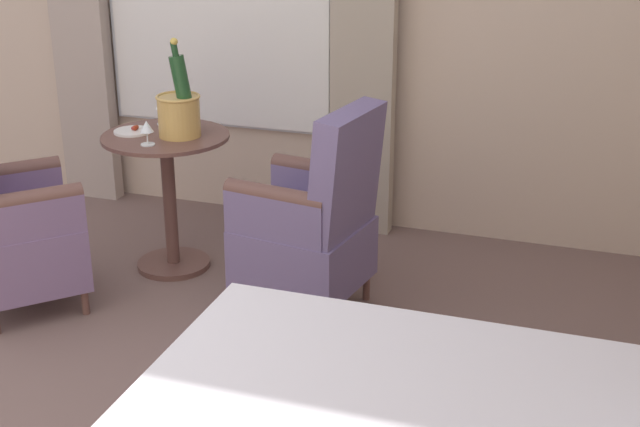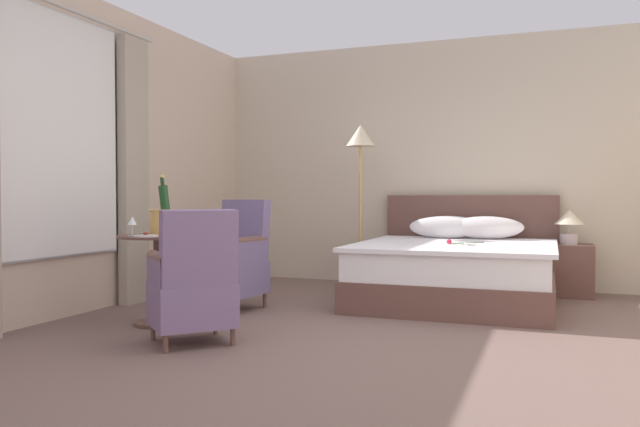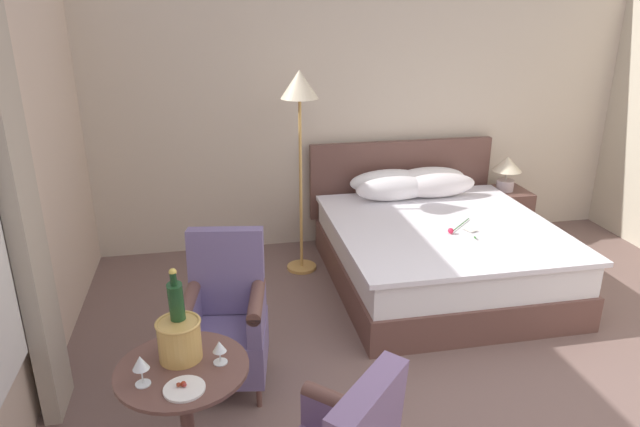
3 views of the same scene
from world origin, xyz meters
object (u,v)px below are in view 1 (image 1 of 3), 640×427
side_table_round (169,187)px  wine_glass_near_edge (147,128)px  wine_glass_near_bucket (162,104)px  armchair_by_window (312,225)px  armchair_facing_bed (13,226)px  champagne_bucket (179,109)px  snack_plate (133,131)px

side_table_round → wine_glass_near_edge: size_ratio=5.99×
wine_glass_near_bucket → side_table_round: bearing=31.0°
wine_glass_near_bucket → armchair_by_window: 1.13m
side_table_round → wine_glass_near_bucket: 0.44m
armchair_facing_bed → champagne_bucket: bearing=138.4°
wine_glass_near_bucket → snack_plate: 0.23m
wine_glass_near_bucket → armchair_facing_bed: bearing=-25.4°
snack_plate → armchair_by_window: armchair_by_window is taller
wine_glass_near_bucket → armchair_facing_bed: size_ratio=0.16×
wine_glass_near_bucket → wine_glass_near_edge: size_ratio=1.25×
wine_glass_near_bucket → snack_plate: bearing=-21.3°
side_table_round → snack_plate: snack_plate is taller
armchair_by_window → armchair_facing_bed: bearing=-73.2°
wine_glass_near_edge → snack_plate: 0.26m
wine_glass_near_edge → snack_plate: (-0.17, -0.18, -0.08)m
armchair_facing_bed → snack_plate: bearing=153.5°
wine_glass_near_bucket → armchair_by_window: bearing=67.4°
wine_glass_near_bucket → armchair_facing_bed: 1.00m
wine_glass_near_edge → armchair_facing_bed: armchair_facing_bed is taller
champagne_bucket → wine_glass_near_bucket: 0.26m
side_table_round → champagne_bucket: (-0.01, 0.09, 0.42)m
champagne_bucket → armchair_facing_bed: champagne_bucket is taller
wine_glass_near_edge → wine_glass_near_bucket: bearing=-163.5°
side_table_round → snack_plate: 0.34m
armchair_by_window → wine_glass_near_bucket: bearing=-112.6°
champagne_bucket → snack_plate: 0.30m
side_table_round → wine_glass_near_bucket: (-0.17, -0.10, 0.39)m
side_table_round → snack_plate: size_ratio=3.82×
champagne_bucket → snack_plate: (0.02, -0.26, -0.13)m
wine_glass_near_edge → armchair_facing_bed: (0.46, -0.50, -0.40)m
side_table_round → wine_glass_near_bucket: wine_glass_near_bucket is taller
side_table_round → snack_plate: bearing=-85.0°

